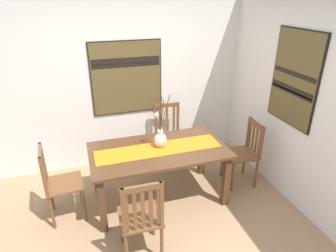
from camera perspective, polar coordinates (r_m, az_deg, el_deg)
The scene contains 12 objects.
ground_plane at distance 3.59m, azimuth -1.21°, elevation -20.75°, with size 6.40×6.40×0.03m, color #A37F5B.
wall_back at distance 4.49m, azimuth -8.25°, elevation 9.10°, with size 6.40×0.12×2.70m, color silver.
wall_side at distance 3.72m, azimuth 27.30°, elevation 3.16°, with size 0.12×6.40×2.70m, color silver.
dining_table at distance 3.73m, azimuth -1.82°, elevation -6.01°, with size 1.71×0.92×0.75m.
table_runner at distance 3.67m, azimuth -1.84°, elevation -4.49°, with size 1.58×0.36×0.01m, color orange.
centerpiece_vase at distance 3.66m, azimuth -1.53°, elevation -2.27°, with size 0.24×0.17×0.72m.
chair_0 at distance 4.27m, azimuth 14.67°, elevation -4.86°, with size 0.45×0.45×0.94m.
chair_1 at distance 3.04m, azimuth -5.29°, elevation -17.27°, with size 0.43×0.43×0.98m.
chair_2 at distance 3.73m, azimuth -20.67°, elevation -10.14°, with size 0.45×0.45×0.96m.
chair_3 at distance 4.59m, azimuth 0.19°, elevation -1.66°, with size 0.44×0.44×0.98m.
painting_on_back_wall at distance 4.42m, azimuth -8.04°, elevation 9.30°, with size 1.05×0.05×1.09m.
painting_on_side_wall at distance 3.86m, azimuth 23.47°, elevation 8.47°, with size 0.05×0.78×1.15m.
Camera 1 is at (-0.70, -2.42, 2.55)m, focal length 31.25 mm.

